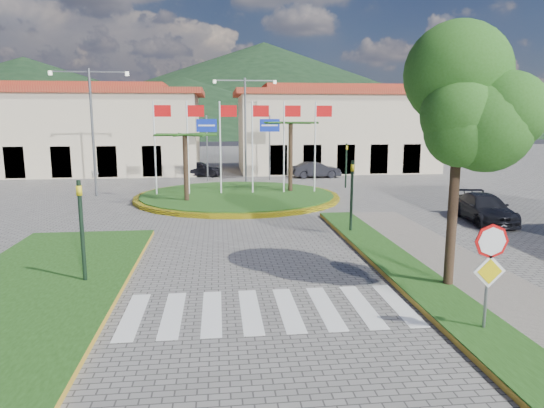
{
  "coord_description": "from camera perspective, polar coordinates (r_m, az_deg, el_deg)",
  "views": [
    {
      "loc": [
        -1.17,
        -7.97,
        4.97
      ],
      "look_at": [
        0.62,
        8.0,
        2.12
      ],
      "focal_mm": 32.0,
      "sensor_mm": 36.0,
      "label": 1
    }
  ],
  "objects": [
    {
      "name": "building_left",
      "position": [
        47.74,
        -22.21,
        8.06
      ],
      "size": [
        23.32,
        9.54,
        8.05
      ],
      "color": "beige",
      "rests_on": "ground"
    },
    {
      "name": "hill_far_mid",
      "position": [
        169.04,
        -0.91,
        13.47
      ],
      "size": [
        180.0,
        180.0,
        30.0
      ],
      "primitive_type": "cone",
      "color": "black",
      "rests_on": "ground"
    },
    {
      "name": "sidewalk_right",
      "position": [
        13.22,
        27.83,
        -12.88
      ],
      "size": [
        4.0,
        28.0,
        0.15
      ],
      "primitive_type": "cube",
      "color": "gray",
      "rests_on": "ground"
    },
    {
      "name": "stop_sign",
      "position": [
        12.07,
        24.25,
        -6.12
      ],
      "size": [
        0.8,
        0.11,
        2.65
      ],
      "color": "slate",
      "rests_on": "ground"
    },
    {
      "name": "street_lamp_centre",
      "position": [
        38.03,
        -3.16,
        9.34
      ],
      "size": [
        4.8,
        0.16,
        8.0
      ],
      "color": "slate",
      "rests_on": "ground"
    },
    {
      "name": "building_right",
      "position": [
        47.32,
        7.35,
        8.7
      ],
      "size": [
        19.08,
        9.54,
        8.05
      ],
      "color": "beige",
      "rests_on": "ground"
    },
    {
      "name": "traffic_light_left",
      "position": [
        15.32,
        -21.51,
        -2.04
      ],
      "size": [
        0.15,
        0.18,
        3.2
      ],
      "color": "black",
      "rests_on": "ground"
    },
    {
      "name": "car_dark_a",
      "position": [
        42.34,
        -8.59,
        4.12
      ],
      "size": [
        4.11,
        2.19,
        1.33
      ],
      "primitive_type": "imported",
      "rotation": [
        0.0,
        0.0,
        1.41
      ],
      "color": "black",
      "rests_on": "ground"
    },
    {
      "name": "hill_near_back",
      "position": [
        138.28,
        -10.24,
        11.17
      ],
      "size": [
        110.0,
        110.0,
        16.0
      ],
      "primitive_type": "cone",
      "color": "black",
      "rests_on": "ground"
    },
    {
      "name": "verge_right",
      "position": [
        12.6,
        23.18,
        -13.57
      ],
      "size": [
        1.6,
        28.0,
        0.18
      ],
      "primitive_type": "cube",
      "color": "#1E4212",
      "rests_on": "ground"
    },
    {
      "name": "direction_sign_west",
      "position": [
        38.97,
        -7.68,
        7.86
      ],
      "size": [
        1.6,
        0.14,
        5.2
      ],
      "color": "slate",
      "rests_on": "ground"
    },
    {
      "name": "white_van",
      "position": [
        44.49,
        -21.3,
        3.73
      ],
      "size": [
        4.6,
        3.1,
        1.17
      ],
      "primitive_type": "imported",
      "rotation": [
        0.0,
        0.0,
        1.27
      ],
      "color": "silver",
      "rests_on": "ground"
    },
    {
      "name": "traffic_light_far",
      "position": [
        35.32,
        8.72,
        5.04
      ],
      "size": [
        0.18,
        0.15,
        3.2
      ],
      "color": "black",
      "rests_on": "ground"
    },
    {
      "name": "car_dark_b",
      "position": [
        41.22,
        5.23,
        4.03
      ],
      "size": [
        4.1,
        1.58,
        1.33
      ],
      "primitive_type": "imported",
      "rotation": [
        0.0,
        0.0,
        1.61
      ],
      "color": "black",
      "rests_on": "ground"
    },
    {
      "name": "traffic_light_right",
      "position": [
        20.98,
        9.37,
        1.64
      ],
      "size": [
        0.15,
        0.18,
        3.2
      ],
      "color": "black",
      "rests_on": "ground"
    },
    {
      "name": "deciduous_tree",
      "position": [
        14.59,
        21.18,
        10.21
      ],
      "size": [
        3.6,
        3.6,
        6.8
      ],
      "color": "black",
      "rests_on": "ground"
    },
    {
      "name": "direction_sign_east",
      "position": [
        39.19,
        -0.28,
        7.96
      ],
      "size": [
        1.6,
        0.14,
        5.2
      ],
      "color": "slate",
      "rests_on": "ground"
    },
    {
      "name": "roundabout_island",
      "position": [
        30.37,
        -4.09,
        0.96
      ],
      "size": [
        12.7,
        12.7,
        6.0
      ],
      "color": "yellow",
      "rests_on": "ground"
    },
    {
      "name": "street_lamp_west",
      "position": [
        32.92,
        -20.39,
        8.62
      ],
      "size": [
        4.8,
        0.16,
        8.0
      ],
      "color": "slate",
      "rests_on": "ground"
    },
    {
      "name": "ground",
      "position": [
        9.46,
        1.79,
        -21.61
      ],
      "size": [
        160.0,
        160.0,
        0.0
      ],
      "primitive_type": "plane",
      "color": "slate",
      "rests_on": "ground"
    },
    {
      "name": "hill_far_east",
      "position": [
        159.75,
        20.45,
        10.9
      ],
      "size": [
        120.0,
        120.0,
        18.0
      ],
      "primitive_type": "cone",
      "color": "black",
      "rests_on": "ground"
    },
    {
      "name": "median_left",
      "position": [
        15.73,
        -26.18,
        -9.08
      ],
      "size": [
        5.0,
        14.0,
        0.18
      ],
      "primitive_type": "cube",
      "color": "#1E4212",
      "rests_on": "ground"
    },
    {
      "name": "crosswalk",
      "position": [
        13.01,
        -0.76,
        -12.36
      ],
      "size": [
        8.0,
        3.0,
        0.01
      ],
      "primitive_type": "cube",
      "color": "silver",
      "rests_on": "ground"
    },
    {
      "name": "hill_far_west",
      "position": [
        157.57,
        -26.91,
        11.2
      ],
      "size": [
        140.0,
        140.0,
        22.0
      ],
      "primitive_type": "cone",
      "color": "black",
      "rests_on": "ground"
    },
    {
      "name": "car_side_right",
      "position": [
        25.59,
        23.72,
        -0.47
      ],
      "size": [
        2.4,
        4.77,
        1.33
      ],
      "primitive_type": "imported",
      "rotation": [
        0.0,
        0.0,
        -0.12
      ],
      "color": "black",
      "rests_on": "ground"
    }
  ]
}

